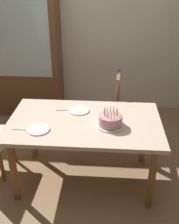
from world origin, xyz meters
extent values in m
plane|color=#93704C|center=(0.00, 0.00, 0.00)|extent=(6.40, 6.40, 0.00)
cube|color=silver|center=(0.00, 1.85, 1.30)|extent=(6.40, 0.10, 2.60)
cube|color=beige|center=(0.00, 0.00, 0.73)|extent=(1.52, 0.90, 0.04)
cylinder|color=brown|center=(-0.66, -0.35, 0.35)|extent=(0.07, 0.07, 0.71)
cylinder|color=brown|center=(0.66, -0.35, 0.35)|extent=(0.07, 0.07, 0.71)
cylinder|color=brown|center=(-0.66, 0.35, 0.35)|extent=(0.07, 0.07, 0.71)
cylinder|color=brown|center=(0.66, 0.35, 0.35)|extent=(0.07, 0.07, 0.71)
cylinder|color=silver|center=(0.26, -0.08, 0.75)|extent=(0.28, 0.28, 0.01)
cylinder|color=#D18C93|center=(0.26, -0.08, 0.81)|extent=(0.23, 0.23, 0.10)
cylinder|color=#D872CC|center=(0.32, -0.08, 0.89)|extent=(0.01, 0.01, 0.05)
sphere|color=#FFC64C|center=(0.32, -0.08, 0.92)|extent=(0.01, 0.01, 0.01)
cylinder|color=#D872CC|center=(0.31, -0.05, 0.89)|extent=(0.01, 0.01, 0.05)
sphere|color=#FFC64C|center=(0.31, -0.05, 0.92)|extent=(0.01, 0.01, 0.01)
cylinder|color=#E54C4C|center=(0.28, -0.02, 0.89)|extent=(0.01, 0.01, 0.05)
sphere|color=#FFC64C|center=(0.28, -0.02, 0.92)|extent=(0.01, 0.01, 0.01)
cylinder|color=#66CC72|center=(0.25, -0.01, 0.89)|extent=(0.01, 0.01, 0.05)
sphere|color=#FFC64C|center=(0.25, -0.01, 0.92)|extent=(0.01, 0.01, 0.01)
cylinder|color=#66CC72|center=(0.22, -0.02, 0.89)|extent=(0.01, 0.01, 0.05)
sphere|color=#FFC64C|center=(0.22, -0.02, 0.92)|extent=(0.01, 0.01, 0.01)
cylinder|color=#D872CC|center=(0.20, -0.05, 0.89)|extent=(0.01, 0.01, 0.05)
sphere|color=#FFC64C|center=(0.20, -0.05, 0.92)|extent=(0.01, 0.01, 0.01)
cylinder|color=#66CC72|center=(0.19, -0.07, 0.89)|extent=(0.01, 0.01, 0.05)
sphere|color=#FFC64C|center=(0.19, -0.07, 0.92)|extent=(0.01, 0.01, 0.01)
cylinder|color=#4C7FE5|center=(0.20, -0.11, 0.89)|extent=(0.01, 0.01, 0.05)
sphere|color=#FFC64C|center=(0.20, -0.11, 0.92)|extent=(0.01, 0.01, 0.01)
cylinder|color=#4C7FE5|center=(0.23, -0.13, 0.89)|extent=(0.01, 0.01, 0.05)
sphere|color=#FFC64C|center=(0.23, -0.13, 0.92)|extent=(0.01, 0.01, 0.01)
cylinder|color=#F2994C|center=(0.26, -0.14, 0.89)|extent=(0.01, 0.01, 0.05)
sphere|color=#FFC64C|center=(0.26, -0.14, 0.92)|extent=(0.01, 0.01, 0.01)
cylinder|color=#4C7FE5|center=(0.29, -0.13, 0.89)|extent=(0.01, 0.01, 0.05)
sphere|color=#FFC64C|center=(0.29, -0.13, 0.92)|extent=(0.01, 0.01, 0.01)
cylinder|color=yellow|center=(0.31, -0.11, 0.89)|extent=(0.01, 0.01, 0.05)
sphere|color=#FFC64C|center=(0.31, -0.11, 0.92)|extent=(0.01, 0.01, 0.01)
cylinder|color=white|center=(-0.42, -0.20, 0.75)|extent=(0.22, 0.22, 0.01)
cylinder|color=white|center=(-0.08, 0.20, 0.75)|extent=(0.22, 0.22, 0.01)
cube|color=silver|center=(-0.58, -0.21, 0.75)|extent=(0.18, 0.03, 0.01)
cube|color=silver|center=(-0.24, 0.21, 0.75)|extent=(0.18, 0.04, 0.01)
cube|color=brown|center=(0.15, 0.77, 0.45)|extent=(0.47, 0.47, 0.05)
cylinder|color=brown|center=(-0.01, 0.95, 0.21)|extent=(0.04, 0.04, 0.42)
cylinder|color=brown|center=(-0.04, 0.61, 0.21)|extent=(0.04, 0.04, 0.42)
cylinder|color=brown|center=(0.33, 0.93, 0.21)|extent=(0.04, 0.04, 0.42)
cylinder|color=brown|center=(0.30, 0.59, 0.21)|extent=(0.04, 0.04, 0.42)
cylinder|color=brown|center=(0.36, 0.94, 0.70)|extent=(0.04, 0.04, 0.50)
cylinder|color=brown|center=(0.33, 0.58, 0.70)|extent=(0.04, 0.04, 0.50)
cube|color=brown|center=(0.35, 0.76, 0.92)|extent=(0.07, 0.40, 0.06)
cylinder|color=brown|center=(-0.90, -0.09, 0.21)|extent=(0.04, 0.04, 0.42)
cylinder|color=brown|center=(-0.88, 0.25, 0.21)|extent=(0.04, 0.04, 0.42)
cube|color=brown|center=(-1.06, 1.56, 0.95)|extent=(1.10, 0.44, 1.90)
cube|color=silver|center=(-1.06, 1.34, 1.20)|extent=(0.94, 0.01, 1.04)
camera|label=1|loc=(0.22, -2.31, 2.10)|focal=43.19mm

